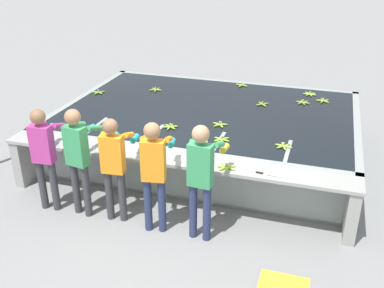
# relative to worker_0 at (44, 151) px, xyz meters

# --- Properties ---
(ground_plane) EXTENTS (80.00, 80.00, 0.00)m
(ground_plane) POSITION_rel_worker_0_xyz_m (1.76, 0.32, -0.97)
(ground_plane) COLOR gray
(ground_plane) RESTS_ON ground
(wash_tank) EXTENTS (5.42, 3.78, 0.86)m
(wash_tank) POSITION_rel_worker_0_xyz_m (1.76, 2.65, -0.54)
(wash_tank) COLOR gray
(wash_tank) RESTS_ON ground
(work_ledge) EXTENTS (5.42, 0.45, 0.86)m
(work_ledge) POSITION_rel_worker_0_xyz_m (1.76, 0.55, -0.33)
(work_ledge) COLOR #9E9E99
(work_ledge) RESTS_ON ground
(worker_0) EXTENTS (0.44, 0.72, 1.62)m
(worker_0) POSITION_rel_worker_0_xyz_m (0.00, 0.00, 0.00)
(worker_0) COLOR #38383D
(worker_0) RESTS_ON ground
(worker_1) EXTENTS (0.48, 0.74, 1.68)m
(worker_1) POSITION_rel_worker_0_xyz_m (0.56, 0.02, 0.04)
(worker_1) COLOR #38383D
(worker_1) RESTS_ON ground
(worker_2) EXTENTS (0.45, 0.72, 1.59)m
(worker_2) POSITION_rel_worker_0_xyz_m (1.10, 0.04, -0.02)
(worker_2) COLOR #38383D
(worker_2) RESTS_ON ground
(worker_3) EXTENTS (0.48, 0.74, 1.65)m
(worker_3) POSITION_rel_worker_0_xyz_m (1.74, -0.04, 0.02)
(worker_3) COLOR navy
(worker_3) RESTS_ON ground
(worker_4) EXTENTS (0.44, 0.73, 1.69)m
(worker_4) POSITION_rel_worker_0_xyz_m (2.40, -0.03, 0.05)
(worker_4) COLOR navy
(worker_4) RESTS_ON ground
(banana_bunch_floating_0) EXTENTS (0.28, 0.28, 0.08)m
(banana_bunch_floating_0) POSITION_rel_worker_0_xyz_m (2.06, 4.25, -0.09)
(banana_bunch_floating_0) COLOR #8CB738
(banana_bunch_floating_0) RESTS_ON wash_tank
(banana_bunch_floating_1) EXTENTS (0.26, 0.28, 0.08)m
(banana_bunch_floating_1) POSITION_rel_worker_0_xyz_m (1.37, 1.61, -0.09)
(banana_bunch_floating_1) COLOR #7FAD33
(banana_bunch_floating_1) RESTS_ON wash_tank
(banana_bunch_floating_2) EXTENTS (0.24, 0.24, 0.08)m
(banana_bunch_floating_2) POSITION_rel_worker_0_xyz_m (2.68, 3.19, -0.09)
(banana_bunch_floating_2) COLOR #7FAD33
(banana_bunch_floating_2) RESTS_ON wash_tank
(banana_bunch_floating_3) EXTENTS (0.28, 0.28, 0.08)m
(banana_bunch_floating_3) POSITION_rel_worker_0_xyz_m (3.42, 3.52, -0.09)
(banana_bunch_floating_3) COLOR #75A333
(banana_bunch_floating_3) RESTS_ON wash_tank
(banana_bunch_floating_4) EXTENTS (0.27, 0.28, 0.08)m
(banana_bunch_floating_4) POSITION_rel_worker_0_xyz_m (0.39, 3.41, -0.09)
(banana_bunch_floating_4) COLOR #7FAD33
(banana_bunch_floating_4) RESTS_ON wash_tank
(banana_bunch_floating_5) EXTENTS (0.27, 0.27, 0.08)m
(banana_bunch_floating_5) POSITION_rel_worker_0_xyz_m (-0.67, 2.89, -0.09)
(banana_bunch_floating_5) COLOR #7FAD33
(banana_bunch_floating_5) RESTS_ON wash_tank
(banana_bunch_floating_6) EXTENTS (0.28, 0.28, 0.08)m
(banana_bunch_floating_6) POSITION_rel_worker_0_xyz_m (3.30, 1.41, -0.09)
(banana_bunch_floating_6) COLOR #93BC3D
(banana_bunch_floating_6) RESTS_ON wash_tank
(banana_bunch_floating_7) EXTENTS (0.28, 0.26, 0.08)m
(banana_bunch_floating_7) POSITION_rel_worker_0_xyz_m (2.15, 1.95, -0.09)
(banana_bunch_floating_7) COLOR #8CB738
(banana_bunch_floating_7) RESTS_ON wash_tank
(banana_bunch_floating_8) EXTENTS (0.27, 0.28, 0.08)m
(banana_bunch_floating_8) POSITION_rel_worker_0_xyz_m (3.79, 3.74, -0.09)
(banana_bunch_floating_8) COLOR #8CB738
(banana_bunch_floating_8) RESTS_ON wash_tank
(banana_bunch_floating_9) EXTENTS (0.28, 0.28, 0.08)m
(banana_bunch_floating_9) POSITION_rel_worker_0_xyz_m (3.51, 4.09, -0.09)
(banana_bunch_floating_9) COLOR #93BC3D
(banana_bunch_floating_9) RESTS_ON wash_tank
(banana_bunch_floating_10) EXTENTS (0.28, 0.28, 0.08)m
(banana_bunch_floating_10) POSITION_rel_worker_0_xyz_m (2.33, 1.36, -0.09)
(banana_bunch_floating_10) COLOR #8CB738
(banana_bunch_floating_10) RESTS_ON wash_tank
(banana_bunch_ledge_0) EXTENTS (0.28, 0.28, 0.08)m
(banana_bunch_ledge_0) POSITION_rel_worker_0_xyz_m (1.34, 0.64, -0.09)
(banana_bunch_ledge_0) COLOR #8CB738
(banana_bunch_ledge_0) RESTS_ON work_ledge
(banana_bunch_ledge_1) EXTENTS (0.28, 0.28, 0.08)m
(banana_bunch_ledge_1) POSITION_rel_worker_0_xyz_m (2.62, 0.46, -0.09)
(banana_bunch_ledge_1) COLOR #9EC642
(banana_bunch_ledge_1) RESTS_ON work_ledge
(knife_0) EXTENTS (0.35, 0.06, 0.02)m
(knife_0) POSITION_rel_worker_0_xyz_m (3.16, 0.45, -0.10)
(knife_0) COLOR silver
(knife_0) RESTS_ON work_ledge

